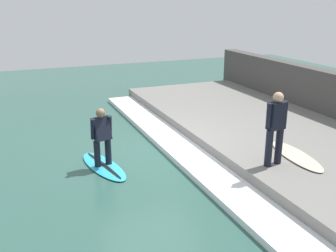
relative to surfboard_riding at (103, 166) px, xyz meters
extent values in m
plane|color=#2D564C|center=(1.26, 0.29, -0.03)|extent=(28.00, 28.00, 0.00)
cube|color=slate|center=(4.70, 0.29, 0.15)|extent=(4.40, 11.67, 0.36)
cube|color=#474442|center=(7.15, 0.29, 0.79)|extent=(0.50, 12.25, 1.63)
cube|color=white|center=(2.05, 0.29, 0.04)|extent=(0.89, 11.08, 0.14)
ellipsoid|color=#2DADD1|center=(0.00, 0.00, 0.00)|extent=(0.98, 2.01, 0.06)
ellipsoid|color=black|center=(0.00, 0.00, 0.03)|extent=(0.46, 1.76, 0.01)
cylinder|color=black|center=(0.13, 0.03, 0.33)|extent=(0.15, 0.15, 0.61)
cylinder|color=black|center=(-0.13, -0.03, 0.33)|extent=(0.15, 0.15, 0.61)
cube|color=black|center=(0.00, 0.00, 0.91)|extent=(0.42, 0.44, 0.59)
sphere|color=#846047|center=(0.00, 0.00, 1.28)|extent=(0.21, 0.21, 0.21)
cylinder|color=black|center=(0.20, 0.04, 0.94)|extent=(0.10, 0.18, 0.49)
cylinder|color=black|center=(-0.20, -0.04, 0.94)|extent=(0.10, 0.18, 0.49)
cylinder|color=black|center=(3.32, -2.02, 0.73)|extent=(0.15, 0.15, 0.80)
cylinder|color=black|center=(3.04, -2.06, 0.73)|extent=(0.15, 0.15, 0.80)
cube|color=black|center=(3.18, -2.04, 1.42)|extent=(0.40, 0.27, 0.57)
sphere|color=tan|center=(3.18, -2.04, 1.80)|extent=(0.22, 0.22, 0.22)
cylinder|color=black|center=(3.39, -2.02, 1.45)|extent=(0.11, 0.11, 0.50)
cylinder|color=black|center=(2.97, -2.07, 1.45)|extent=(0.11, 0.11, 0.50)
ellipsoid|color=beige|center=(3.93, -1.90, 0.36)|extent=(0.80, 1.92, 0.06)
camera|label=1|loc=(-1.81, -8.29, 3.72)|focal=42.00mm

